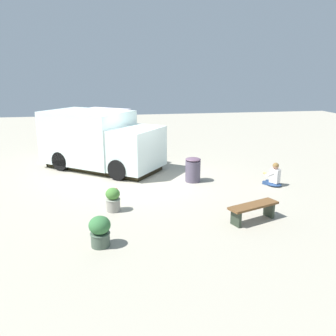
# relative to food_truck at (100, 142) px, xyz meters

# --- Properties ---
(ground_plane) EXTENTS (40.00, 40.00, 0.00)m
(ground_plane) POSITION_rel_food_truck_xyz_m (2.09, 1.70, -1.09)
(ground_plane) COLOR #A7A08D
(food_truck) EXTENTS (4.73, 5.13, 2.29)m
(food_truck) POSITION_rel_food_truck_xyz_m (0.00, 0.00, 0.00)
(food_truck) COLOR white
(food_truck) RESTS_ON ground_plane
(person_customer) EXTENTS (0.78, 0.66, 0.83)m
(person_customer) POSITION_rel_food_truck_xyz_m (3.38, 5.94, -0.78)
(person_customer) COLOR navy
(person_customer) RESTS_ON ground_plane
(planter_flowering_near) EXTENTS (0.42, 0.42, 0.69)m
(planter_flowering_near) POSITION_rel_food_truck_xyz_m (4.72, 0.40, -0.74)
(planter_flowering_near) COLOR gray
(planter_flowering_near) RESTS_ON ground_plane
(planter_flowering_far) EXTENTS (0.49, 0.49, 0.72)m
(planter_flowering_far) POSITION_rel_food_truck_xyz_m (6.76, 0.06, -0.71)
(planter_flowering_far) COLOR #455647
(planter_flowering_far) RESTS_ON ground_plane
(plaza_bench) EXTENTS (0.88, 1.51, 0.47)m
(plaza_bench) POSITION_rel_food_truck_xyz_m (6.06, 4.03, -0.74)
(plaza_bench) COLOR brown
(plaza_bench) RESTS_ON ground_plane
(trash_bin) EXTENTS (0.55, 0.55, 0.88)m
(trash_bin) POSITION_rel_food_truck_xyz_m (2.43, 3.29, -0.65)
(trash_bin) COLOR #554C60
(trash_bin) RESTS_ON ground_plane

